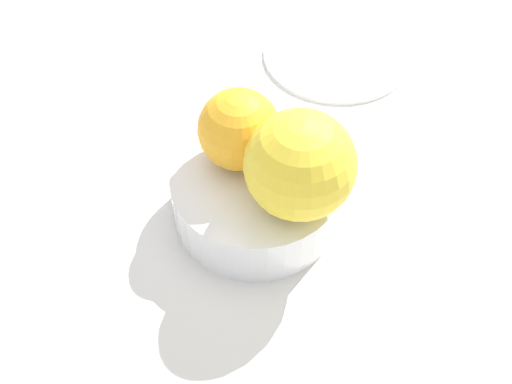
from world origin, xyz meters
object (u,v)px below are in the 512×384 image
fruit_bowl (256,197)px  orange_in_bowl_1 (303,162)px  orange_in_bowl_0 (239,130)px  side_plate (336,54)px

fruit_bowl → orange_in_bowl_1: bearing=-174.6°
orange_in_bowl_1 → orange_in_bowl_0: bearing=-3.8°
orange_in_bowl_0 → side_plate: orange_in_bowl_0 is taller
fruit_bowl → orange_in_bowl_0: 6.14cm
orange_in_bowl_1 → side_plate: (10.32, -21.84, -8.28)cm
orange_in_bowl_0 → side_plate: size_ratio=0.41×
fruit_bowl → orange_in_bowl_0: size_ratio=2.12×
orange_in_bowl_0 → orange_in_bowl_1: bearing=176.2°
fruit_bowl → side_plate: (6.36, -22.21, -1.79)cm
orange_in_bowl_0 → fruit_bowl: bearing=160.8°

